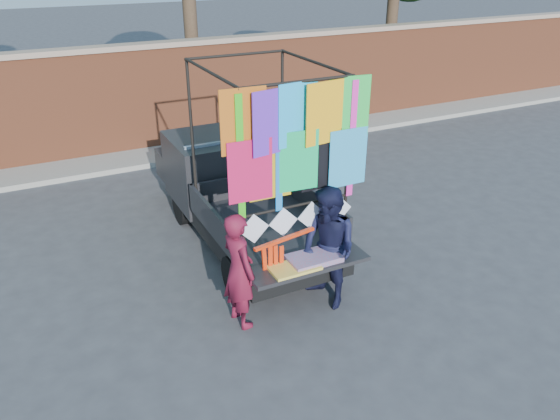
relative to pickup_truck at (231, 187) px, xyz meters
name	(u,v)px	position (x,y,z in m)	size (l,w,h in m)	color
ground	(306,279)	(0.38, -2.11, -0.81)	(90.00, 90.00, 0.00)	#38383A
brick_wall	(171,95)	(0.38, 4.89, 0.51)	(30.00, 0.45, 2.61)	brown
curb	(184,151)	(0.38, 4.19, -0.75)	(30.00, 1.20, 0.12)	gray
pickup_truck	(231,187)	(0.00, 0.00, 0.00)	(2.03, 5.09, 3.21)	black
woman	(239,270)	(-0.94, -2.64, 0.02)	(0.60, 0.40, 1.65)	maroon
man	(328,248)	(0.36, -2.77, 0.08)	(0.87, 0.68, 1.78)	black
streamer_bundle	(278,254)	(-0.40, -2.72, 0.17)	(0.97, 0.23, 0.67)	red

